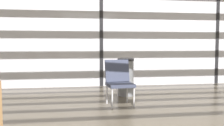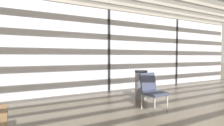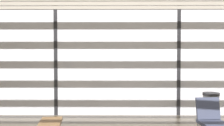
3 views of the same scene
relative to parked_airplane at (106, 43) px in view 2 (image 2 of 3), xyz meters
The scene contains 6 objects.
glass_curtain_wall 4.48m from the parked_airplane, 112.01° to the right, with size 14.00×0.08×3.02m, color silver.
window_mullion_1 4.48m from the parked_airplane, 112.01° to the right, with size 0.10×0.12×3.02m, color black.
window_mullion_2 4.55m from the parked_airplane, 65.87° to the right, with size 0.10×0.12×3.02m, color black.
parked_airplane is the anchor object (origin of this frame).
lounge_chair_1 6.88m from the parked_airplane, 103.75° to the right, with size 0.53×0.57×0.87m.
trash_bin 6.01m from the parked_airplane, 102.72° to the right, with size 0.38×0.38×0.86m.
Camera 2 is at (-2.45, -0.17, 1.28)m, focal length 25.21 mm.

